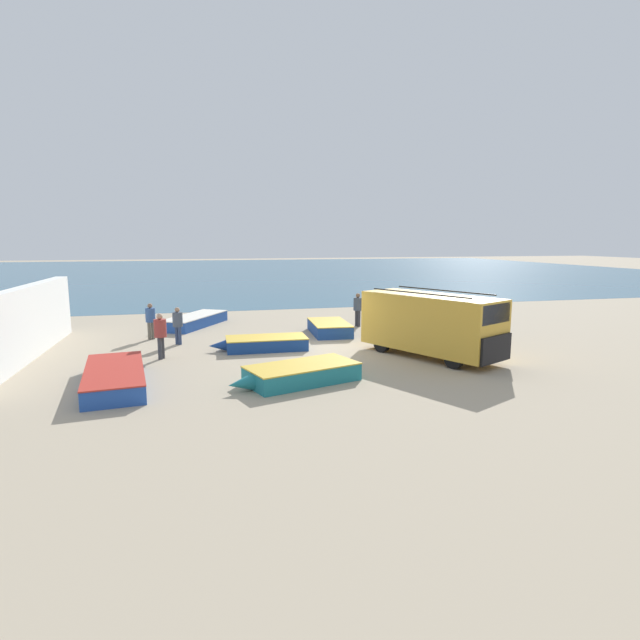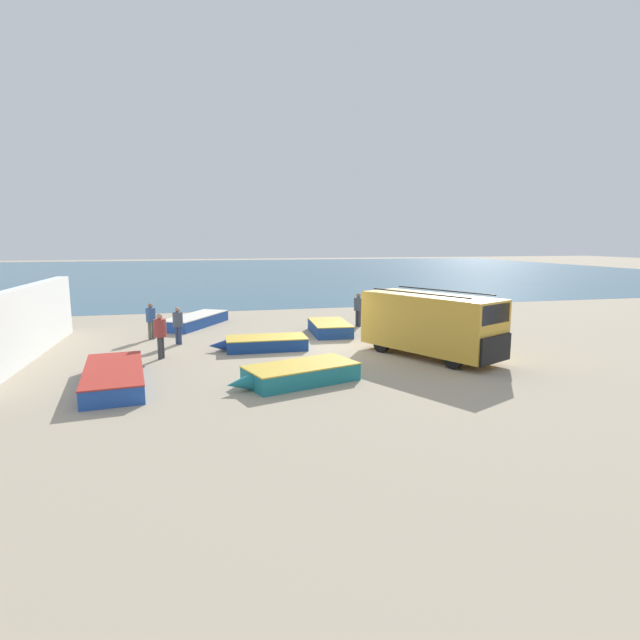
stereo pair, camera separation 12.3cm
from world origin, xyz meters
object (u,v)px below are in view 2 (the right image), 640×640
object	(u,v)px
fishing_rowboat_6	(461,324)
fisherman_2	(151,318)
fishing_rowboat_4	(298,374)
parked_van	(431,323)
fishing_rowboat_0	(197,320)
fishing_rowboat_1	(264,343)
fishing_rowboat_3	(114,376)
fisherman_0	(160,332)
fishing_rowboat_2	(391,314)
fishing_rowboat_5	(329,327)
fisherman_3	(358,307)
fisherman_1	(178,322)

from	to	relation	value
fishing_rowboat_6	fisherman_2	distance (m)	14.59
fishing_rowboat_4	parked_van	bearing A→B (deg)	-175.94
parked_van	fishing_rowboat_0	size ratio (longest dim) A/B	1.11
fishing_rowboat_1	fishing_rowboat_3	world-z (taller)	fishing_rowboat_3
parked_van	fishing_rowboat_3	distance (m)	11.14
fisherman_0	fisherman_2	size ratio (longest dim) A/B	1.06
fishing_rowboat_1	fishing_rowboat_2	size ratio (longest dim) A/B	1.05
parked_van	fishing_rowboat_4	xyz separation A→B (m)	(-5.51, -2.25, -1.01)
fishing_rowboat_1	fisherman_0	xyz separation A→B (m)	(-3.92, -0.72, 0.77)
fishing_rowboat_4	fisherman_2	distance (m)	9.70
fishing_rowboat_5	fisherman_3	size ratio (longest dim) A/B	2.21
fishing_rowboat_1	fisherman_2	size ratio (longest dim) A/B	2.43
fishing_rowboat_4	fisherman_1	xyz separation A→B (m)	(-3.85, 6.80, 0.67)
fishing_rowboat_3	fishing_rowboat_4	bearing A→B (deg)	-108.94
fisherman_1	fishing_rowboat_5	bearing A→B (deg)	-40.13
fishing_rowboat_0	fishing_rowboat_2	size ratio (longest dim) A/B	1.38
fishing_rowboat_3	fisherman_1	bearing A→B (deg)	-24.08
fishing_rowboat_2	fisherman_2	distance (m)	12.84
fishing_rowboat_2	fishing_rowboat_5	distance (m)	5.60
fishing_rowboat_1	fisherman_3	bearing A→B (deg)	-140.12
fisherman_0	fisherman_1	xyz separation A→B (m)	(0.52, 2.53, -0.08)
fishing_rowboat_6	fishing_rowboat_2	bearing A→B (deg)	-171.85
fishing_rowboat_1	fishing_rowboat_4	world-z (taller)	fishing_rowboat_4
fishing_rowboat_3	fisherman_1	world-z (taller)	fisherman_1
fishing_rowboat_5	fisherman_0	distance (m)	8.17
parked_van	fisherman_0	bearing A→B (deg)	-128.27
fishing_rowboat_2	fisherman_2	size ratio (longest dim) A/B	2.32
fishing_rowboat_0	fishing_rowboat_2	distance (m)	10.54
fishing_rowboat_2	fisherman_3	xyz separation A→B (m)	(-2.51, -1.87, 0.72)
fishing_rowboat_2	fishing_rowboat_6	world-z (taller)	fishing_rowboat_6
fishing_rowboat_3	fishing_rowboat_6	xyz separation A→B (m)	(14.99, 5.99, 0.04)
parked_van	fishing_rowboat_0	xyz separation A→B (m)	(-8.61, 9.22, -1.02)
fisherman_0	fishing_rowboat_5	bearing A→B (deg)	50.63
fishing_rowboat_5	fishing_rowboat_1	bearing A→B (deg)	132.07
fishing_rowboat_6	fishing_rowboat_4	bearing A→B (deg)	-71.66
fisherman_3	fisherman_0	bearing A→B (deg)	-1.33
fisherman_0	fishing_rowboat_2	bearing A→B (deg)	55.64
fishing_rowboat_1	fisherman_0	bearing A→B (deg)	11.66
fishing_rowboat_5	fisherman_2	bearing A→B (deg)	89.80
fishing_rowboat_4	fishing_rowboat_5	size ratio (longest dim) A/B	1.14
fishing_rowboat_6	fisherman_3	distance (m)	5.11
fishing_rowboat_4	fisherman_1	distance (m)	7.84
parked_van	fisherman_1	world-z (taller)	parked_van
fishing_rowboat_5	fisherman_1	xyz separation A→B (m)	(-6.84, -0.95, 0.66)
parked_van	fisherman_3	size ratio (longest dim) A/B	3.37
fishing_rowboat_0	fishing_rowboat_1	world-z (taller)	fishing_rowboat_0
fishing_rowboat_1	fisherman_3	distance (m)	6.91
parked_van	fishing_rowboat_5	distance (m)	6.13
fishing_rowboat_3	fisherman_0	bearing A→B (deg)	-27.68
fishing_rowboat_5	fisherman_1	distance (m)	6.93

